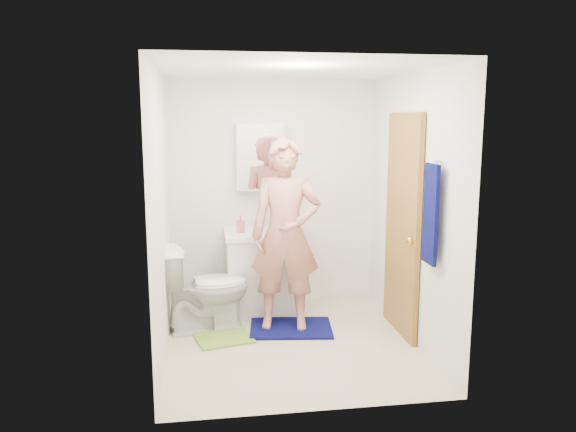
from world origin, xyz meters
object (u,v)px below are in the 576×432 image
object	(u,v)px
vanity_cabinet	(263,273)
man	(286,235)
toilet	(205,288)
toothbrush_cup	(277,224)
soap_dispenser	(240,224)
towel	(431,214)
medicine_cabinet	(260,157)

from	to	relation	value
vanity_cabinet	man	distance (m)	0.77
toilet	vanity_cabinet	bearing A→B (deg)	-62.60
vanity_cabinet	toilet	distance (m)	0.75
vanity_cabinet	toothbrush_cup	bearing A→B (deg)	36.94
vanity_cabinet	toilet	xyz separation A→B (m)	(-0.60, -0.45, 0.01)
toothbrush_cup	man	xyz separation A→B (m)	(-0.01, -0.67, 0.02)
toilet	toothbrush_cup	xyz separation A→B (m)	(0.77, 0.58, 0.49)
toothbrush_cup	man	distance (m)	0.67
soap_dispenser	toilet	bearing A→B (deg)	-129.99
towel	soap_dispenser	distance (m)	2.06
vanity_cabinet	medicine_cabinet	bearing A→B (deg)	90.00
toilet	soap_dispenser	world-z (taller)	soap_dispenser
towel	vanity_cabinet	bearing A→B (deg)	128.47
toothbrush_cup	medicine_cabinet	bearing A→B (deg)	148.57
toilet	toothbrush_cup	bearing A→B (deg)	-62.60
soap_dispenser	toothbrush_cup	world-z (taller)	soap_dispenser
vanity_cabinet	toothbrush_cup	world-z (taller)	toothbrush_cup
towel	toilet	bearing A→B (deg)	149.89
medicine_cabinet	toothbrush_cup	size ratio (longest dim) A/B	5.47
vanity_cabinet	medicine_cabinet	distance (m)	1.22
soap_dispenser	towel	bearing A→B (deg)	-46.19
medicine_cabinet	toothbrush_cup	world-z (taller)	medicine_cabinet
toilet	soap_dispenser	distance (m)	0.78
medicine_cabinet	toothbrush_cup	distance (m)	0.73
toilet	toothbrush_cup	world-z (taller)	toothbrush_cup
vanity_cabinet	towel	xyz separation A→B (m)	(1.18, -1.48, 0.85)
toothbrush_cup	man	bearing A→B (deg)	-90.78
medicine_cabinet	toilet	world-z (taller)	medicine_cabinet
medicine_cabinet	man	size ratio (longest dim) A/B	0.39
toothbrush_cup	man	world-z (taller)	man
toothbrush_cup	towel	bearing A→B (deg)	-57.76
toilet	toothbrush_cup	distance (m)	1.08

